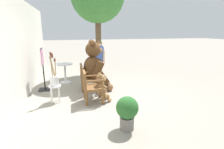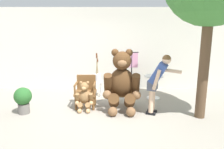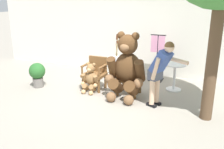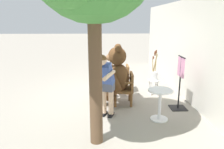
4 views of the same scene
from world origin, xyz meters
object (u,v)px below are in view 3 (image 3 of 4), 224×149
(teddy_bear_large, at_px, (127,66))
(brush_bucket, at_px, (117,58))
(teddy_bear_small, at_px, (91,78))
(white_stool, at_px, (117,68))
(wooden_chair_left, at_px, (95,72))
(round_side_table, at_px, (175,74))
(potted_plant, at_px, (37,73))
(clothing_display_stand, at_px, (157,57))
(wooden_chair_right, at_px, (130,76))
(person_visitor, at_px, (160,68))

(teddy_bear_large, bearing_deg, brush_bucket, 120.66)
(teddy_bear_small, bearing_deg, teddy_bear_large, 0.92)
(white_stool, bearing_deg, teddy_bear_large, -59.36)
(wooden_chair_left, bearing_deg, round_side_table, 19.07)
(white_stool, bearing_deg, potted_plant, -141.00)
(teddy_bear_small, distance_m, potted_plant, 1.54)
(potted_plant, bearing_deg, brush_bucket, 39.01)
(potted_plant, relative_size, clothing_display_stand, 0.50)
(wooden_chair_right, distance_m, potted_plant, 2.55)
(person_visitor, bearing_deg, teddy_bear_small, 172.16)
(potted_plant, bearing_deg, wooden_chair_right, 11.22)
(teddy_bear_large, bearing_deg, person_visitor, -17.29)
(teddy_bear_large, height_order, person_visitor, teddy_bear_large)
(brush_bucket, distance_m, clothing_display_stand, 1.18)
(person_visitor, relative_size, brush_bucket, 1.68)
(round_side_table, bearing_deg, brush_bucket, 171.58)
(white_stool, distance_m, brush_bucket, 0.29)
(teddy_bear_large, distance_m, white_stool, 1.48)
(wooden_chair_right, height_order, person_visitor, person_visitor)
(white_stool, relative_size, potted_plant, 0.68)
(wooden_chair_left, relative_size, teddy_bear_large, 0.53)
(wooden_chair_right, xyz_separation_m, white_stool, (-0.72, 0.94, -0.11))
(teddy_bear_small, height_order, brush_bucket, brush_bucket)
(teddy_bear_small, relative_size, clothing_display_stand, 0.58)
(potted_plant, xyz_separation_m, clothing_display_stand, (2.89, 1.84, 0.32))
(wooden_chair_right, distance_m, teddy_bear_large, 0.43)
(wooden_chair_right, distance_m, person_visitor, 1.11)
(person_visitor, height_order, round_side_table, person_visitor)
(potted_plant, bearing_deg, white_stool, 39.00)
(white_stool, xyz_separation_m, clothing_display_stand, (1.11, 0.40, 0.36))
(wooden_chair_right, height_order, brush_bucket, brush_bucket)
(wooden_chair_left, relative_size, potted_plant, 1.26)
(teddy_bear_small, xyz_separation_m, potted_plant, (-1.52, -0.21, 0.01))
(teddy_bear_small, relative_size, potted_plant, 1.16)
(clothing_display_stand, bearing_deg, person_visitor, -75.90)
(teddy_bear_small, bearing_deg, wooden_chair_left, 89.71)
(wooden_chair_right, xyz_separation_m, teddy_bear_large, (-0.00, -0.27, 0.33))
(brush_bucket, height_order, potted_plant, brush_bucket)
(round_side_table, relative_size, potted_plant, 1.06)
(person_visitor, distance_m, round_side_table, 1.32)
(wooden_chair_left, xyz_separation_m, teddy_bear_small, (-0.00, -0.28, -0.08))
(wooden_chair_left, bearing_deg, clothing_display_stand, 44.50)
(wooden_chair_left, bearing_deg, white_stool, 74.86)
(white_stool, distance_m, potted_plant, 2.29)
(wooden_chair_right, height_order, teddy_bear_large, teddy_bear_large)
(clothing_display_stand, bearing_deg, wooden_chair_right, -106.07)
(round_side_table, height_order, clothing_display_stand, clothing_display_stand)
(wooden_chair_left, bearing_deg, wooden_chair_right, -0.00)
(white_stool, bearing_deg, wooden_chair_left, -105.14)
(brush_bucket, relative_size, round_side_table, 1.26)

